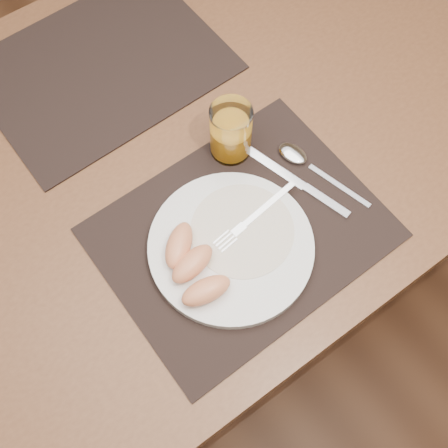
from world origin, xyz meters
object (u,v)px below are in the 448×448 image
Objects in this scene: knife at (304,187)px; plate at (231,247)px; placemat_far at (102,66)px; fork at (249,221)px; table at (172,167)px; juice_glass at (231,133)px; spoon at (300,158)px; placemat_near at (241,232)px.

plate is at bearing -173.80° from knife.
plate reaches higher than placemat_far.
fork reaches higher than knife.
knife reaches higher than table.
juice_glass reaches higher than knife.
placemat_far is 2.08× the size of knife.
knife is (0.17, 0.02, -0.01)m from plate.
juice_glass is at bearing 65.45° from fork.
spoon reaches higher than placemat_far.
knife is at bearing 6.20° from plate.
fork is (0.02, -0.22, 0.11)m from table.
table is 3.11× the size of placemat_near.
plate reaches higher than spoon.
juice_glass reaches higher than spoon.
placemat_far is 4.12× the size of juice_glass.
spoon is at bearing 59.24° from knife.
table is 0.27m from knife.
plate reaches higher than knife.
placemat_near is at bearing -172.76° from fork.
spoon is (0.15, 0.05, -0.01)m from fork.
fork is 0.92× the size of spoon.
juice_glass is (-0.06, 0.14, 0.05)m from knife.
juice_glass is at bearing 133.49° from spoon.
placemat_near is at bearing -178.22° from knife.
plate is 1.25× the size of knife.
plate is 0.21m from spoon.
placemat_near and placemat_far have the same top height.
placemat_near is 1.67× the size of plate.
plate is 0.05m from fork.
table is at bearing 134.83° from spoon.
table is 12.83× the size of juice_glass.
table is at bearing 136.28° from juice_glass.
spoon is at bearing 18.57° from fork.
spoon is (0.20, 0.07, -0.00)m from plate.
spoon is at bearing -45.17° from table.
spoon is 0.13m from juice_glass.
juice_glass is at bearing -73.15° from placemat_far.
placemat_far is at bearing 92.21° from table.
plate is at bearing -92.85° from placemat_far.
spoon reaches higher than placemat_near.
placemat_far is 0.43m from spoon.
fork reaches higher than plate.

